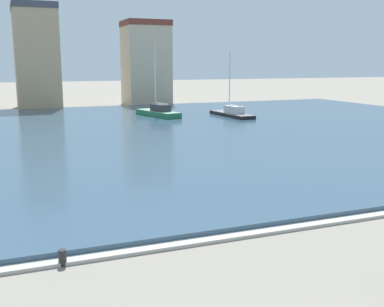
% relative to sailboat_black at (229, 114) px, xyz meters
% --- Properties ---
extents(harbor_water, '(82.59, 48.16, 0.29)m').
position_rel_sailboat_black_xyz_m(harbor_water, '(-17.27, -7.55, -0.34)').
color(harbor_water, '#334C60').
rests_on(harbor_water, ground).
extents(quay_edge_coping, '(82.59, 0.50, 0.12)m').
position_rel_sailboat_black_xyz_m(quay_edge_coping, '(-17.27, -31.88, -0.43)').
color(quay_edge_coping, '#ADA89E').
rests_on(quay_edge_coping, ground).
extents(sailboat_black, '(2.11, 8.16, 7.07)m').
position_rel_sailboat_black_xyz_m(sailboat_black, '(0.00, 0.00, 0.00)').
color(sailboat_black, black).
rests_on(sailboat_black, ground).
extents(sailboat_green, '(3.52, 7.44, 7.80)m').
position_rel_sailboat_black_xyz_m(sailboat_green, '(-7.49, 2.72, 0.09)').
color(sailboat_green, '#236B42').
rests_on(sailboat_green, ground).
extents(mooring_bollard, '(0.24, 0.24, 0.50)m').
position_rel_sailboat_black_xyz_m(mooring_bollard, '(-21.19, -32.03, -0.24)').
color(mooring_bollard, '#232326').
rests_on(mooring_bollard, ground).
extents(townhouse_tall_gabled, '(5.41, 7.65, 13.24)m').
position_rel_sailboat_black_xyz_m(townhouse_tall_gabled, '(-18.31, 19.25, 6.15)').
color(townhouse_tall_gabled, tan).
rests_on(townhouse_tall_gabled, ground).
extents(townhouse_narrow_midrow, '(6.08, 5.94, 11.67)m').
position_rel_sailboat_black_xyz_m(townhouse_narrow_midrow, '(-3.63, 19.42, 5.36)').
color(townhouse_narrow_midrow, '#C6B293').
rests_on(townhouse_narrow_midrow, ground).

